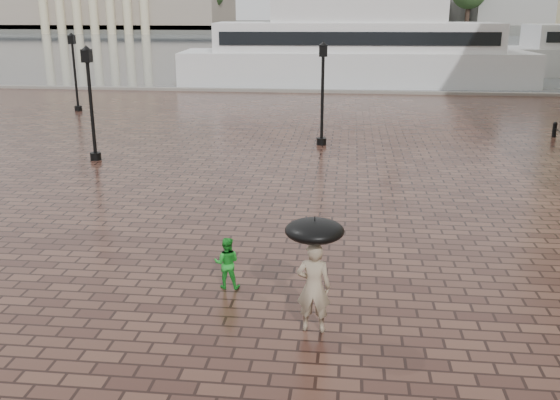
% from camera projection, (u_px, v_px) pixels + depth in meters
% --- Properties ---
extents(ground, '(300.00, 300.00, 0.00)m').
position_uv_depth(ground, '(171.00, 261.00, 15.28)').
color(ground, '#361E18').
rests_on(ground, ground).
extents(harbour_water, '(240.00, 240.00, 0.00)m').
position_uv_depth(harbour_water, '(327.00, 45.00, 102.60)').
color(harbour_water, '#4A535A').
rests_on(harbour_water, ground).
extents(quay_edge, '(80.00, 0.60, 0.30)m').
position_uv_depth(quay_edge, '(293.00, 92.00, 45.65)').
color(quay_edge, slate).
rests_on(quay_edge, ground).
extents(far_shore, '(300.00, 60.00, 2.00)m').
position_uv_depth(far_shore, '(337.00, 27.00, 166.84)').
color(far_shore, '#4C4C47').
rests_on(far_shore, ground).
extents(street_lamps, '(15.44, 12.44, 4.40)m').
position_uv_depth(street_lamps, '(156.00, 87.00, 29.68)').
color(street_lamps, black).
rests_on(street_lamps, ground).
extents(adult_pedestrian, '(0.68, 0.46, 1.80)m').
position_uv_depth(adult_pedestrian, '(314.00, 287.00, 11.76)').
color(adult_pedestrian, gray).
rests_on(adult_pedestrian, ground).
extents(child_pedestrian, '(0.59, 0.47, 1.17)m').
position_uv_depth(child_pedestrian, '(227.00, 263.00, 13.68)').
color(child_pedestrian, green).
rests_on(child_pedestrian, ground).
extents(ferry_near, '(27.76, 8.39, 8.98)m').
position_uv_depth(ferry_near, '(356.00, 50.00, 49.17)').
color(ferry_near, silver).
rests_on(ferry_near, ground).
extents(umbrella, '(1.10, 1.10, 1.17)m').
position_uv_depth(umbrella, '(315.00, 231.00, 11.42)').
color(umbrella, black).
rests_on(umbrella, ground).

